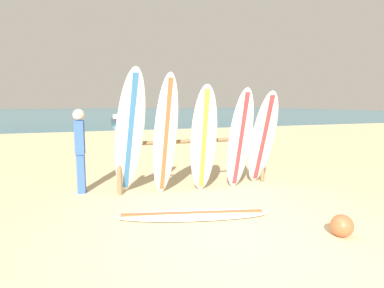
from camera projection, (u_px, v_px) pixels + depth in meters
name	position (u px, v px, depth m)	size (l,w,h in m)	color
ground_plane	(245.00, 249.00, 4.09)	(120.00, 120.00, 0.00)	#D3BC8C
ocean_water	(88.00, 112.00, 58.28)	(120.00, 80.00, 0.01)	teal
surfboard_rack	(197.00, 152.00, 6.93)	(3.37, 0.09, 1.17)	olive
surfboard_leaning_far_left	(130.00, 135.00, 6.12)	(0.65, 1.21, 2.46)	white
surfboard_leaning_left	(165.00, 136.00, 6.25)	(0.54, 0.70, 2.39)	white
surfboard_leaning_center_left	(204.00, 140.00, 6.51)	(0.60, 0.64, 2.19)	silver
surfboard_leaning_center	(240.00, 139.00, 6.76)	(0.56, 0.61, 2.14)	white
surfboard_leaning_center_right	(263.00, 139.00, 7.13)	(0.60, 0.82, 2.09)	white
surfboard_lying_on_sand	(193.00, 215.00, 5.24)	(2.55, 1.17, 0.08)	white
beachgoer_standing	(80.00, 147.00, 6.53)	(0.23, 0.29, 1.70)	#3359B2
small_boat_offshore	(117.00, 119.00, 29.85)	(1.24, 2.32, 0.71)	#333842
beach_ball	(342.00, 226.00, 4.46)	(0.31, 0.31, 0.31)	#CC5933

